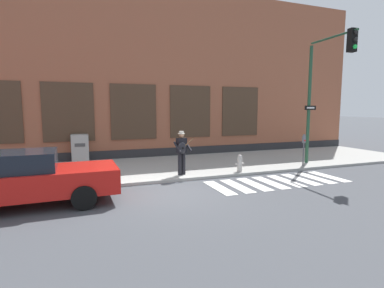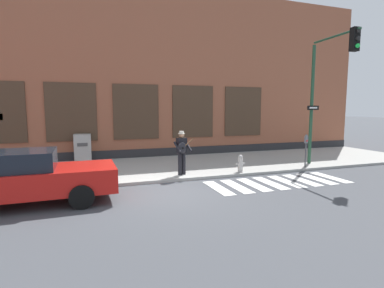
{
  "view_description": "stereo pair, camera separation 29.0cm",
  "coord_description": "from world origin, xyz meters",
  "views": [
    {
      "loc": [
        -2.64,
        -8.99,
        2.69
      ],
      "look_at": [
        1.32,
        1.55,
        1.34
      ],
      "focal_mm": 28.0,
      "sensor_mm": 36.0,
      "label": 1
    },
    {
      "loc": [
        -2.37,
        -9.09,
        2.69
      ],
      "look_at": [
        1.32,
        1.55,
        1.34
      ],
      "focal_mm": 28.0,
      "sensor_mm": 36.0,
      "label": 2
    }
  ],
  "objects": [
    {
      "name": "ground_plane",
      "position": [
        0.0,
        0.0,
        0.0
      ],
      "size": [
        160.0,
        160.0,
        0.0
      ],
      "primitive_type": "plane",
      "color": "#424449"
    },
    {
      "name": "sidewalk",
      "position": [
        0.0,
        3.93,
        0.06
      ],
      "size": [
        28.0,
        5.36,
        0.11
      ],
      "color": "#9E9E99",
      "rests_on": "ground"
    },
    {
      "name": "building_backdrop",
      "position": [
        -0.0,
        8.61,
        4.51
      ],
      "size": [
        28.0,
        4.06,
        9.04
      ],
      "color": "#99563D",
      "rests_on": "ground"
    },
    {
      "name": "crosswalk",
      "position": [
        4.1,
        -0.05,
        0.01
      ],
      "size": [
        5.2,
        1.9,
        0.01
      ],
      "color": "silver",
      "rests_on": "ground"
    },
    {
      "name": "red_car",
      "position": [
        -4.02,
        0.1,
        0.77
      ],
      "size": [
        4.64,
        2.06,
        1.53
      ],
      "color": "red",
      "rests_on": "ground"
    },
    {
      "name": "busker",
      "position": [
        1.0,
        1.84,
        1.09
      ],
      "size": [
        0.76,
        0.61,
        1.7
      ],
      "color": "black",
      "rests_on": "sidewalk"
    },
    {
      "name": "traffic_light",
      "position": [
        7.36,
        1.32,
        3.93
      ],
      "size": [
        0.62,
        2.68,
        5.6
      ],
      "color": "#234C33",
      "rests_on": "sidewalk"
    },
    {
      "name": "parking_meter",
      "position": [
        6.69,
        1.65,
        1.06
      ],
      "size": [
        0.13,
        0.11,
        1.44
      ],
      "color": "#47474C",
      "rests_on": "sidewalk"
    },
    {
      "name": "utility_box",
      "position": [
        -2.68,
        6.17,
        0.78
      ],
      "size": [
        0.78,
        0.67,
        1.34
      ],
      "color": "#ADADA8",
      "rests_on": "sidewalk"
    },
    {
      "name": "fire_hydrant",
      "position": [
        3.43,
        1.6,
        0.46
      ],
      "size": [
        0.38,
        0.2,
        0.7
      ],
      "color": "#B2ADA8",
      "rests_on": "sidewalk"
    }
  ]
}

